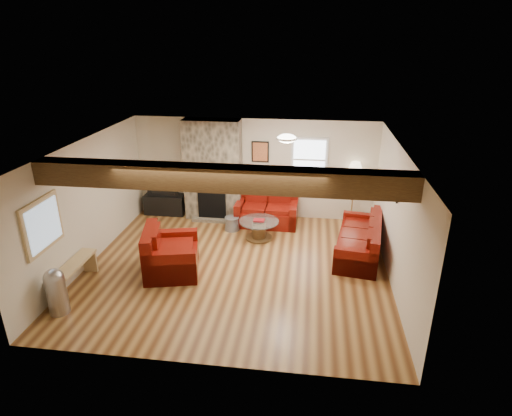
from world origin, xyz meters
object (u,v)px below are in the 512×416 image
Objects in this scene: coffee_table at (259,230)px; tv_cabinet at (165,204)px; sofa_three at (359,238)px; television at (164,186)px; floor_lamp at (355,171)px; loveseat at (267,209)px; armchair_red at (171,251)px.

tv_cabinet is at bearing 156.25° from coffee_table.
television is at bearing -99.91° from sofa_three.
coffee_table is (-2.19, 0.47, -0.17)m from sofa_three.
television is at bearing -179.76° from floor_lamp.
floor_lamp is (-0.03, 1.64, 0.96)m from sofa_three.
loveseat is at bearing 84.25° from coffee_table.
tv_cabinet reaches higher than coffee_table.
loveseat reaches higher than coffee_table.
coffee_table is at bearing -94.68° from loveseat.
floor_lamp is at bearing 9.84° from loveseat.
coffee_table is at bearing -23.75° from television.
loveseat is 0.87m from coffee_table.
armchair_red is at bearing -68.73° from tv_cabinet.
coffee_table is at bearing -151.53° from floor_lamp.
sofa_three is 1.28× the size of floor_lamp.
sofa_three is 5.08m from television.
floor_lamp is (4.77, 0.02, 1.09)m from tv_cabinet.
sofa_three reaches higher than coffee_table.
sofa_three is 1.36× the size of loveseat.
sofa_three reaches higher than tv_cabinet.
coffee_table is 0.58× the size of floor_lamp.
sofa_three is 2.47× the size of television.
coffee_table is at bearing -23.75° from tv_cabinet.
sofa_three is at bearing -85.16° from armchair_red.
television is 0.52× the size of floor_lamp.
television is (-4.80, 1.62, 0.36)m from sofa_three.
armchair_red reaches higher than loveseat.
loveseat is at bearing -45.53° from armchair_red.
tv_cabinet is 0.66× the size of floor_lamp.
armchair_red is 1.39× the size of television.
coffee_table is (1.51, 1.68, -0.24)m from armchair_red.
sofa_three is at bearing -18.65° from television.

